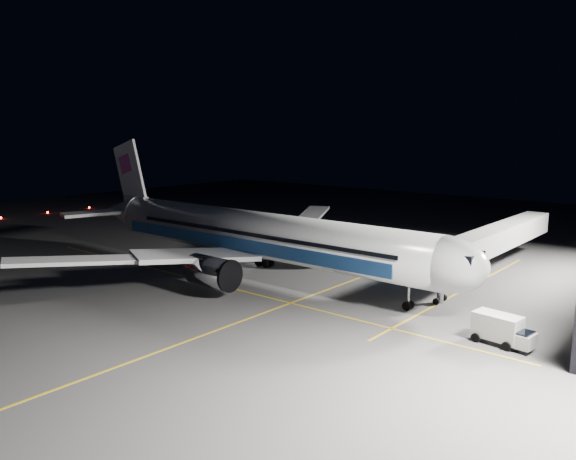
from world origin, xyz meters
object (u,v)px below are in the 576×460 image
at_px(safety_cone_b, 310,252).
at_px(baggage_tug, 265,250).
at_px(jet_bridge, 491,240).
at_px(service_truck, 503,329).
at_px(airliner, 252,235).
at_px(safety_cone_a, 240,260).
at_px(safety_cone_c, 295,259).

bearing_deg(safety_cone_b, baggage_tug, -136.71).
bearing_deg(jet_bridge, safety_cone_b, -170.71).
bearing_deg(jet_bridge, baggage_tug, -163.81).
bearing_deg(service_truck, airliner, -179.07).
distance_m(jet_bridge, baggage_tug, 31.07).
bearing_deg(jet_bridge, service_truck, -67.10).
relative_size(airliner, service_truck, 11.68).
distance_m(safety_cone_a, safety_cone_b, 10.97).
distance_m(airliner, safety_cone_a, 8.83).
height_order(service_truck, safety_cone_a, service_truck).
relative_size(jet_bridge, service_truck, 6.54).
height_order(airliner, safety_cone_b, airliner).
xyz_separation_m(baggage_tug, safety_cone_a, (0.33, -5.45, -0.46)).
bearing_deg(safety_cone_a, baggage_tug, 93.44).
bearing_deg(safety_cone_c, service_truck, -21.20).
xyz_separation_m(baggage_tug, safety_cone_c, (5.99, -0.27, -0.52)).
distance_m(baggage_tug, safety_cone_a, 5.48).
distance_m(jet_bridge, safety_cone_c, 25.61).
distance_m(jet_bridge, service_truck, 23.64).
relative_size(service_truck, safety_cone_a, 7.68).
distance_m(jet_bridge, safety_cone_a, 32.77).
bearing_deg(baggage_tug, safety_cone_b, 20.41).
distance_m(airliner, jet_bridge, 29.31).
xyz_separation_m(safety_cone_a, safety_cone_c, (5.66, 5.18, -0.06)).
xyz_separation_m(service_truck, safety_cone_c, (-32.75, 12.70, -1.10)).
xyz_separation_m(baggage_tug, safety_cone_b, (4.83, 4.55, -0.52)).
distance_m(service_truck, baggage_tug, 40.86).
bearing_deg(service_truck, jet_bridge, 120.07).
bearing_deg(safety_cone_b, safety_cone_a, -114.22).
bearing_deg(service_truck, safety_cone_b, 159.85).
height_order(service_truck, baggage_tug, service_truck).
bearing_deg(safety_cone_c, safety_cone_a, -137.50).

